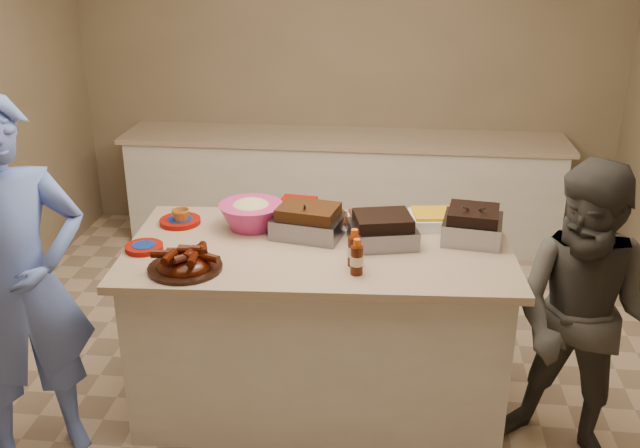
# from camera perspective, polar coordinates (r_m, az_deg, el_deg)

# --- Properties ---
(room) EXTENTS (4.50, 5.00, 2.70)m
(room) POSITION_cam_1_polar(r_m,az_deg,el_deg) (4.21, -0.76, -13.04)
(room) COLOR #8C7A5D
(room) RESTS_ON ground
(back_counter) EXTENTS (3.60, 0.64, 0.90)m
(back_counter) POSITION_cam_1_polar(r_m,az_deg,el_deg) (5.96, 1.79, 2.88)
(back_counter) COLOR silver
(back_counter) RESTS_ON ground
(island) EXTENTS (2.03, 1.15, 0.94)m
(island) POSITION_cam_1_polar(r_m,az_deg,el_deg) (4.15, -0.08, -13.62)
(island) COLOR silver
(island) RESTS_ON ground
(rib_platter) EXTENTS (0.39, 0.39, 0.14)m
(rib_platter) POSITION_cam_1_polar(r_m,az_deg,el_deg) (3.48, -10.72, -3.59)
(rib_platter) COLOR #420F02
(rib_platter) RESTS_ON island
(pulled_pork_tray) EXTENTS (0.40, 0.33, 0.11)m
(pulled_pork_tray) POSITION_cam_1_polar(r_m,az_deg,el_deg) (3.80, -0.92, -0.92)
(pulled_pork_tray) COLOR #47230F
(pulled_pork_tray) RESTS_ON island
(brisket_tray) EXTENTS (0.39, 0.35, 0.10)m
(brisket_tray) POSITION_cam_1_polar(r_m,az_deg,el_deg) (3.72, 4.98, -1.55)
(brisket_tray) COLOR black
(brisket_tray) RESTS_ON island
(roasting_pan) EXTENTS (0.34, 0.34, 0.12)m
(roasting_pan) POSITION_cam_1_polar(r_m,az_deg,el_deg) (3.83, 12.01, -1.24)
(roasting_pan) COLOR gray
(roasting_pan) RESTS_ON island
(coleslaw_bowl) EXTENTS (0.37, 0.37, 0.24)m
(coleslaw_bowl) POSITION_cam_1_polar(r_m,az_deg,el_deg) (3.91, -5.49, -0.31)
(coleslaw_bowl) COLOR #C72F7A
(coleslaw_bowl) RESTS_ON island
(sausage_plate) EXTENTS (0.36, 0.36, 0.05)m
(sausage_plate) POSITION_cam_1_polar(r_m,az_deg,el_deg) (3.96, 1.87, 0.07)
(sausage_plate) COLOR silver
(sausage_plate) RESTS_ON island
(mac_cheese_dish) EXTENTS (0.35, 0.27, 0.09)m
(mac_cheese_dish) POSITION_cam_1_polar(r_m,az_deg,el_deg) (3.98, 9.51, -0.12)
(mac_cheese_dish) COLOR gold
(mac_cheese_dish) RESTS_ON island
(bbq_bottle_a) EXTENTS (0.06, 0.06, 0.18)m
(bbq_bottle_a) POSITION_cam_1_polar(r_m,az_deg,el_deg) (3.39, 2.93, -4.00)
(bbq_bottle_a) COLOR #3C1406
(bbq_bottle_a) RESTS_ON island
(bbq_bottle_b) EXTENTS (0.07, 0.07, 0.19)m
(bbq_bottle_b) POSITION_cam_1_polar(r_m,az_deg,el_deg) (3.47, 2.73, -3.30)
(bbq_bottle_b) COLOR #3C1406
(bbq_bottle_b) RESTS_ON island
(mustard_bottle) EXTENTS (0.04, 0.04, 0.11)m
(mustard_bottle) POSITION_cam_1_polar(r_m,az_deg,el_deg) (3.82, -2.65, -0.78)
(mustard_bottle) COLOR #ECC600
(mustard_bottle) RESTS_ON island
(sauce_bowl) EXTENTS (0.14, 0.05, 0.13)m
(sauce_bowl) POSITION_cam_1_polar(r_m,az_deg,el_deg) (3.90, 0.21, -0.27)
(sauce_bowl) COLOR silver
(sauce_bowl) RESTS_ON island
(plate_stack_large) EXTENTS (0.24, 0.24, 0.03)m
(plate_stack_large) POSITION_cam_1_polar(r_m,az_deg,el_deg) (4.03, -11.11, 0.04)
(plate_stack_large) COLOR #890C03
(plate_stack_large) RESTS_ON island
(plate_stack_small) EXTENTS (0.20, 0.20, 0.03)m
(plate_stack_small) POSITION_cam_1_polar(r_m,az_deg,el_deg) (3.74, -13.87, -2.02)
(plate_stack_small) COLOR #890C03
(plate_stack_small) RESTS_ON island
(plastic_cup) EXTENTS (0.10, 0.10, 0.10)m
(plastic_cup) POSITION_cam_1_polar(r_m,az_deg,el_deg) (4.01, -11.02, -0.06)
(plastic_cup) COLOR #AD6221
(plastic_cup) RESTS_ON island
(basket_stack) EXTENTS (0.21, 0.17, 0.10)m
(basket_stack) POSITION_cam_1_polar(r_m,az_deg,el_deg) (4.07, -1.75, 0.71)
(basket_stack) COLOR #890C03
(basket_stack) RESTS_ON island
(guest_blue) EXTENTS (1.67, 1.84, 0.44)m
(guest_blue) POSITION_cam_1_polar(r_m,az_deg,el_deg) (4.05, -21.00, -16.36)
(guest_blue) COLOR #5B77D3
(guest_blue) RESTS_ON ground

